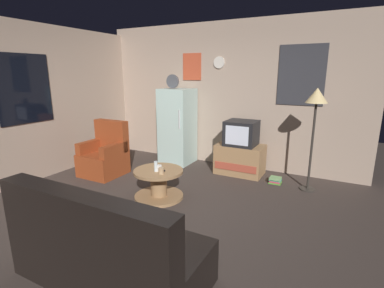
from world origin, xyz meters
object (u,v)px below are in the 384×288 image
(coffee_table, at_px, (159,184))
(remote_control, at_px, (160,170))
(couch, at_px, (107,250))
(book_stack, at_px, (275,180))
(fridge, at_px, (177,126))
(crt_tv, at_px, (241,133))
(armchair, at_px, (105,156))
(tv_stand, at_px, (240,159))
(mug_ceramic_tan, at_px, (161,171))
(wine_glass, at_px, (156,166))
(standing_lamp, at_px, (316,104))
(mug_ceramic_white, at_px, (159,168))

(coffee_table, bearing_deg, remote_control, -17.97)
(couch, xyz_separation_m, book_stack, (0.81, 3.06, -0.26))
(fridge, xyz_separation_m, crt_tv, (1.36, -0.06, 0.00))
(fridge, height_order, armchair, fridge)
(crt_tv, bearing_deg, book_stack, -15.82)
(tv_stand, height_order, crt_tv, crt_tv)
(tv_stand, xyz_separation_m, mug_ceramic_tan, (-0.58, -1.70, 0.21))
(wine_glass, bearing_deg, standing_lamp, 36.22)
(standing_lamp, xyz_separation_m, mug_ceramic_tan, (-1.79, -1.46, -0.88))
(standing_lamp, distance_m, remote_control, 2.49)
(wine_glass, xyz_separation_m, remote_control, (0.04, 0.05, -0.06))
(wine_glass, relative_size, couch, 0.09)
(standing_lamp, relative_size, armchair, 1.66)
(tv_stand, height_order, mug_ceramic_white, tv_stand)
(tv_stand, bearing_deg, remote_control, -112.86)
(wine_glass, bearing_deg, book_stack, 45.79)
(coffee_table, distance_m, wine_glass, 0.30)
(tv_stand, distance_m, wine_glass, 1.80)
(remote_control, xyz_separation_m, armchair, (-1.49, 0.43, -0.10))
(standing_lamp, height_order, remote_control, standing_lamp)
(coffee_table, relative_size, mug_ceramic_white, 8.00)
(mug_ceramic_white, relative_size, armchair, 0.09)
(mug_ceramic_tan, xyz_separation_m, book_stack, (1.28, 1.50, -0.42))
(tv_stand, xyz_separation_m, couch, (-0.11, -3.26, 0.04))
(crt_tv, bearing_deg, coffee_table, -114.67)
(standing_lamp, relative_size, coffee_table, 2.21)
(tv_stand, distance_m, couch, 3.26)
(coffee_table, height_order, couch, couch)
(mug_ceramic_white, height_order, book_stack, mug_ceramic_white)
(tv_stand, bearing_deg, couch, -91.99)
(fridge, xyz_separation_m, remote_control, (0.68, -1.65, -0.31))
(fridge, distance_m, remote_control, 1.82)
(fridge, xyz_separation_m, tv_stand, (1.35, -0.06, -0.49))
(wine_glass, bearing_deg, tv_stand, 66.51)
(standing_lamp, distance_m, armchair, 3.64)
(wine_glass, xyz_separation_m, mug_ceramic_tan, (0.13, -0.06, -0.03))
(tv_stand, bearing_deg, coffee_table, -114.44)
(crt_tv, height_order, coffee_table, crt_tv)
(crt_tv, xyz_separation_m, book_stack, (0.68, -0.19, -0.71))
(mug_ceramic_white, bearing_deg, book_stack, 45.93)
(mug_ceramic_white, xyz_separation_m, armchair, (-1.49, 0.45, -0.14))
(remote_control, relative_size, book_stack, 0.76)
(fridge, xyz_separation_m, coffee_table, (0.64, -1.64, -0.54))
(coffee_table, height_order, mug_ceramic_white, mug_ceramic_white)
(mug_ceramic_tan, xyz_separation_m, couch, (0.47, -1.56, -0.16))
(mug_ceramic_white, xyz_separation_m, mug_ceramic_tan, (0.09, -0.09, 0.00))
(mug_ceramic_tan, relative_size, couch, 0.05)
(armchair, bearing_deg, book_stack, 18.66)
(tv_stand, height_order, standing_lamp, standing_lamp)
(crt_tv, height_order, remote_control, crt_tv)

